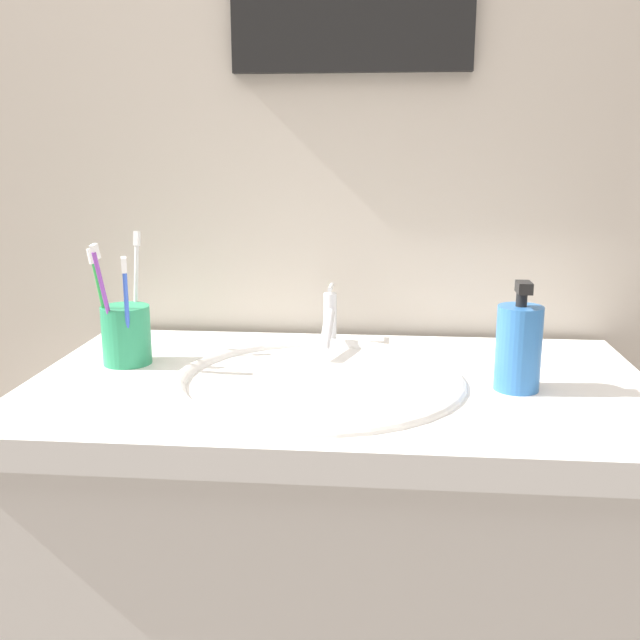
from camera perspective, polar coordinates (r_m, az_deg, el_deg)
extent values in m
cube|color=beige|center=(1.39, 2.50, 13.98)|extent=(2.15, 0.04, 2.40)
cube|color=silver|center=(1.33, 1.39, -23.07)|extent=(0.91, 0.52, 0.79)
cube|color=white|center=(1.13, 1.51, -5.72)|extent=(0.95, 0.55, 0.04)
ellipsoid|color=white|center=(1.12, -0.14, -6.88)|extent=(0.39, 0.39, 0.08)
torus|color=white|center=(1.11, -0.14, -4.89)|extent=(0.45, 0.45, 0.02)
cylinder|color=#595B60|center=(1.14, -0.14, -8.63)|extent=(0.03, 0.03, 0.01)
cylinder|color=silver|center=(1.32, 0.80, 0.16)|extent=(0.02, 0.02, 0.09)
cylinder|color=silver|center=(1.26, 0.57, -0.77)|extent=(0.02, 0.14, 0.06)
cylinder|color=silver|center=(1.32, 0.86, 2.60)|extent=(0.01, 0.05, 0.01)
cylinder|color=#2D9966|center=(1.23, -15.00, -1.14)|extent=(0.08, 0.08, 0.10)
cylinder|color=blue|center=(1.18, -14.94, 0.34)|extent=(0.02, 0.04, 0.17)
cube|color=white|center=(1.15, -15.16, 4.22)|extent=(0.01, 0.02, 0.03)
cylinder|color=purple|center=(1.19, -16.38, 0.84)|extent=(0.02, 0.05, 0.19)
cube|color=white|center=(1.16, -17.39, 5.11)|extent=(0.01, 0.02, 0.03)
cylinder|color=white|center=(1.25, -14.30, 1.72)|extent=(0.01, 0.04, 0.20)
cube|color=white|center=(1.26, -14.23, 6.24)|extent=(0.01, 0.02, 0.03)
cylinder|color=green|center=(1.22, -16.63, 0.80)|extent=(0.03, 0.03, 0.18)
cube|color=white|center=(1.20, -17.50, 4.84)|extent=(0.02, 0.02, 0.03)
cylinder|color=#3372BF|center=(1.10, 15.35, -2.17)|extent=(0.07, 0.07, 0.13)
cylinder|color=black|center=(1.08, 15.58, 1.56)|extent=(0.02, 0.02, 0.02)
cube|color=black|center=(1.06, 15.76, 2.49)|extent=(0.02, 0.04, 0.02)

